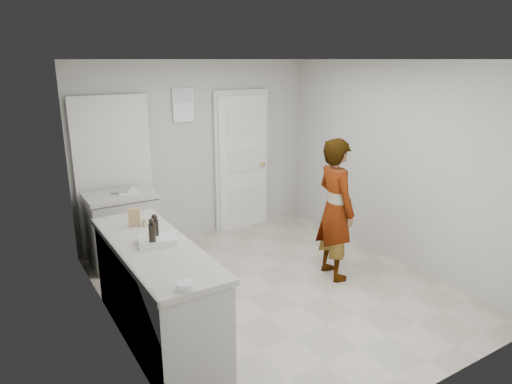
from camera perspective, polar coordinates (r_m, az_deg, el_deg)
ground at (r=5.30m, az=2.42°, el=-11.88°), size 4.00×4.00×0.00m
room_shell at (r=6.48m, az=-8.47°, el=2.93°), size 4.00×4.00×4.00m
main_counter at (r=4.37m, az=-12.30°, el=-12.46°), size 0.64×1.96×0.93m
side_counter at (r=5.96m, az=-16.22°, el=-4.76°), size 0.84×0.61×0.93m
person at (r=5.35m, az=9.90°, el=-2.15°), size 0.49×0.66×1.66m
cake_mix_box at (r=4.63m, az=-14.99°, el=-3.06°), size 0.12×0.08×0.18m
spice_jar at (r=4.61m, az=-13.74°, el=-3.69°), size 0.05×0.05×0.08m
oil_cruet_a at (r=4.19m, az=-12.50°, el=-4.47°), size 0.06×0.06×0.26m
oil_cruet_b at (r=4.05m, az=-12.85°, el=-5.12°), size 0.06×0.06×0.27m
baking_dish at (r=4.17m, az=-12.20°, el=-5.94°), size 0.38×0.31×0.06m
egg_bowl at (r=3.36m, az=-8.81°, el=-11.46°), size 0.13×0.13×0.05m
papers at (r=5.87m, az=-15.82°, el=0.10°), size 0.26×0.32×0.01m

